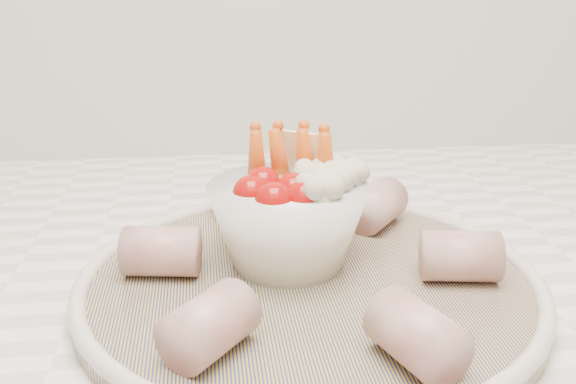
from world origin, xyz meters
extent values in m
cube|color=white|center=(0.00, 1.45, 0.90)|extent=(2.04, 0.62, 0.04)
cylinder|color=navy|center=(0.00, 1.37, 0.93)|extent=(0.34, 0.34, 0.01)
torus|color=silver|center=(0.00, 1.37, 0.94)|extent=(0.34, 0.34, 0.01)
sphere|color=#A90D0A|center=(-0.04, 1.38, 1.00)|extent=(0.03, 0.03, 0.03)
sphere|color=#A90D0A|center=(-0.03, 1.37, 1.00)|extent=(0.03, 0.03, 0.03)
sphere|color=#A90D0A|center=(0.00, 1.37, 1.00)|extent=(0.03, 0.03, 0.03)
sphere|color=#A90D0A|center=(-0.03, 1.40, 1.00)|extent=(0.03, 0.03, 0.03)
sphere|color=#A90D0A|center=(-0.01, 1.39, 1.00)|extent=(0.03, 0.03, 0.03)
sphere|color=#A90D0A|center=(0.01, 1.38, 1.00)|extent=(0.03, 0.03, 0.03)
sphere|color=#4A6622|center=(-0.01, 1.41, 0.99)|extent=(0.02, 0.02, 0.02)
cone|color=#D15213|center=(-0.02, 1.43, 1.00)|extent=(0.03, 0.04, 0.06)
cone|color=#D15213|center=(0.00, 1.42, 1.00)|extent=(0.03, 0.04, 0.06)
cone|color=#D15213|center=(0.02, 1.41, 1.00)|extent=(0.03, 0.04, 0.06)
cone|color=#D15213|center=(-0.03, 1.42, 1.00)|extent=(0.02, 0.03, 0.06)
sphere|color=beige|center=(0.02, 1.39, 1.00)|extent=(0.03, 0.03, 0.03)
sphere|color=beige|center=(0.01, 1.37, 1.00)|extent=(0.03, 0.03, 0.03)
sphere|color=beige|center=(0.03, 1.40, 1.00)|extent=(0.03, 0.03, 0.03)
sphere|color=beige|center=(0.01, 1.40, 1.00)|extent=(0.03, 0.03, 0.03)
cube|color=#F8F2C1|center=(0.00, 1.44, 1.01)|extent=(0.04, 0.03, 0.05)
cylinder|color=#A94E4D|center=(0.11, 1.35, 0.95)|extent=(0.06, 0.05, 0.04)
cylinder|color=#A94E4D|center=(0.07, 1.46, 0.95)|extent=(0.06, 0.07, 0.04)
cylinder|color=#A94E4D|center=(-0.04, 1.48, 0.95)|extent=(0.05, 0.06, 0.04)
cylinder|color=#A94E4D|center=(-0.11, 1.39, 0.95)|extent=(0.06, 0.05, 0.04)
cylinder|color=#A94E4D|center=(-0.07, 1.28, 0.95)|extent=(0.06, 0.07, 0.04)
cylinder|color=#A94E4D|center=(0.04, 1.26, 0.95)|extent=(0.05, 0.06, 0.04)
camera|label=1|loc=(-0.07, 0.95, 1.15)|focal=40.00mm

